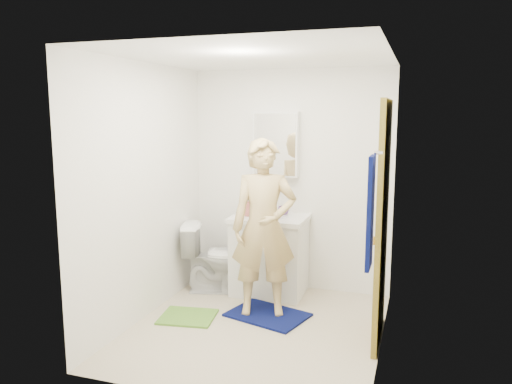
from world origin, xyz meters
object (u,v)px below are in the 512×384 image
toilet (218,257)px  soap_dispenser (250,206)px  towel (370,213)px  vanity_cabinet (270,257)px  man (264,227)px  medicine_cabinet (276,144)px  toothbrush_cup (284,211)px

toilet → soap_dispenser: soap_dispenser is taller
towel → soap_dispenser: towel is taller
vanity_cabinet → soap_dispenser: size_ratio=3.78×
soap_dispenser → man: (0.32, -0.53, -0.09)m
medicine_cabinet → towel: size_ratio=0.87×
soap_dispenser → man: 0.63m
toothbrush_cup → toilet: bearing=-161.2°
towel → toilet: size_ratio=1.06×
vanity_cabinet → toothbrush_cup: size_ratio=6.88×
soap_dispenser → toothbrush_cup: bearing=26.3°
towel → soap_dispenser: bearing=133.9°
vanity_cabinet → towel: bearing=-51.5°
towel → toothbrush_cup: (-1.06, 1.60, -0.35)m
vanity_cabinet → towel: towel is taller
vanity_cabinet → soap_dispenser: 0.59m
toothbrush_cup → man: man is taller
toothbrush_cup → man: bearing=-90.4°
soap_dispenser → vanity_cabinet: bearing=12.6°
vanity_cabinet → toothbrush_cup: 0.52m
toilet → man: 0.95m
vanity_cabinet → toilet: 0.57m
toothbrush_cup → soap_dispenser: bearing=-153.7°
soap_dispenser → man: bearing=-58.8°
toilet → soap_dispenser: 0.68m
towel → toothbrush_cup: size_ratio=6.88×
man → toothbrush_cup: bearing=71.9°
vanity_cabinet → toothbrush_cup: toothbrush_cup is taller
medicine_cabinet → toothbrush_cup: bearing=-42.0°
man → soap_dispenser: bearing=103.6°
vanity_cabinet → man: size_ratio=0.47×
vanity_cabinet → toothbrush_cup: (0.12, 0.12, 0.50)m
towel → toothbrush_cup: bearing=123.5°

